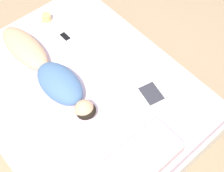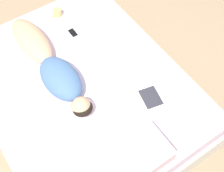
% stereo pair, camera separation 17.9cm
% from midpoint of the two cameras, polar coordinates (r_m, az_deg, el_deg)
% --- Properties ---
extents(ground_plane, '(12.00, 12.00, 0.00)m').
position_cam_midpoint_polar(ground_plane, '(3.41, -6.49, -5.34)').
color(ground_plane, '#9E8466').
extents(bed, '(1.80, 2.26, 0.59)m').
position_cam_midpoint_polar(bed, '(3.15, -6.99, -2.87)').
color(bed, beige).
rests_on(bed, ground_plane).
extents(person, '(0.32, 1.36, 0.21)m').
position_cam_midpoint_polar(person, '(2.94, -13.57, 2.75)').
color(person, tan).
rests_on(person, bed).
extents(open_magazine, '(0.54, 0.40, 0.01)m').
position_cam_midpoint_polar(open_magazine, '(2.87, 7.40, -0.53)').
color(open_magazine, silver).
rests_on(open_magazine, bed).
extents(coffee_mug, '(0.12, 0.09, 0.08)m').
position_cam_midpoint_polar(coffee_mug, '(3.46, -13.37, 12.05)').
color(coffee_mug, tan).
rests_on(coffee_mug, bed).
extents(cell_phone, '(0.07, 0.14, 0.01)m').
position_cam_midpoint_polar(cell_phone, '(3.28, -10.13, 8.80)').
color(cell_phone, silver).
rests_on(cell_phone, bed).
extents(pillow, '(0.62, 0.32, 0.14)m').
position_cam_midpoint_polar(pillow, '(2.48, 3.44, -13.21)').
color(pillow, beige).
rests_on(pillow, bed).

